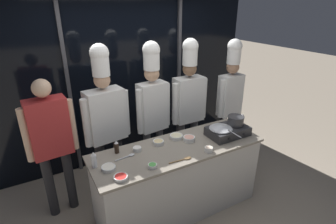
% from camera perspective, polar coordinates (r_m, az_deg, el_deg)
% --- Properties ---
extents(ground_plane, '(24.00, 24.00, 0.00)m').
position_cam_1_polar(ground_plane, '(3.62, 2.05, -19.99)').
color(ground_plane, gray).
extents(window_wall_back, '(4.25, 0.09, 2.70)m').
position_cam_1_polar(window_wall_back, '(4.18, -8.64, 7.26)').
color(window_wall_back, black).
rests_on(window_wall_back, ground_plane).
extents(demo_counter, '(2.05, 0.70, 0.90)m').
position_cam_1_polar(demo_counter, '(3.33, 2.16, -14.29)').
color(demo_counter, beige).
rests_on(demo_counter, ground_plane).
extents(portable_stove, '(0.51, 0.33, 0.12)m').
position_cam_1_polar(portable_stove, '(3.39, 12.88, -4.04)').
color(portable_stove, '#28282B').
rests_on(portable_stove, demo_counter).
extents(frying_pan, '(0.29, 0.50, 0.05)m').
position_cam_1_polar(frying_pan, '(3.27, 11.51, -3.22)').
color(frying_pan, '#ADAFB5').
rests_on(frying_pan, portable_stove).
extents(stock_pot, '(0.23, 0.21, 0.11)m').
position_cam_1_polar(stock_pot, '(3.41, 14.54, -1.72)').
color(stock_pot, '#333335').
rests_on(stock_pot, portable_stove).
extents(squeeze_bottle_clear, '(0.05, 0.05, 0.18)m').
position_cam_1_polar(squeeze_bottle_clear, '(2.79, -15.81, -9.99)').
color(squeeze_bottle_clear, white).
rests_on(squeeze_bottle_clear, demo_counter).
extents(squeeze_bottle_soy, '(0.05, 0.05, 0.15)m').
position_cam_1_polar(squeeze_bottle_soy, '(2.99, -11.15, -7.49)').
color(squeeze_bottle_soy, '#332319').
rests_on(squeeze_bottle_soy, demo_counter).
extents(prep_bowl_bell_pepper, '(0.14, 0.14, 0.03)m').
position_cam_1_polar(prep_bowl_bell_pepper, '(2.61, -10.25, -13.78)').
color(prep_bowl_bell_pepper, white).
rests_on(prep_bowl_bell_pepper, demo_counter).
extents(prep_bowl_shrimp, '(0.15, 0.15, 0.06)m').
position_cam_1_polar(prep_bowl_shrimp, '(3.20, 4.61, -5.76)').
color(prep_bowl_shrimp, white).
rests_on(prep_bowl_shrimp, demo_counter).
extents(prep_bowl_ginger, '(0.13, 0.13, 0.05)m').
position_cam_1_polar(prep_bowl_ginger, '(3.12, -2.11, -6.56)').
color(prep_bowl_ginger, white).
rests_on(prep_bowl_ginger, demo_counter).
extents(prep_bowl_chicken, '(0.09, 0.09, 0.06)m').
position_cam_1_polar(prep_bowl_chicken, '(3.01, 8.85, -7.98)').
color(prep_bowl_chicken, white).
rests_on(prep_bowl_chicken, demo_counter).
extents(prep_bowl_rice, '(0.10, 0.10, 0.05)m').
position_cam_1_polar(prep_bowl_rice, '(3.01, -6.74, -7.95)').
color(prep_bowl_rice, white).
rests_on(prep_bowl_rice, demo_counter).
extents(prep_bowl_noodles, '(0.16, 0.16, 0.04)m').
position_cam_1_polar(prep_bowl_noodles, '(3.25, 1.82, -5.30)').
color(prep_bowl_noodles, white).
rests_on(prep_bowl_noodles, demo_counter).
extents(prep_bowl_garlic, '(0.15, 0.15, 0.04)m').
position_cam_1_polar(prep_bowl_garlic, '(2.76, -12.82, -11.72)').
color(prep_bowl_garlic, white).
rests_on(prep_bowl_garlic, demo_counter).
extents(prep_bowl_scallions, '(0.09, 0.09, 0.04)m').
position_cam_1_polar(prep_bowl_scallions, '(2.72, -3.40, -11.58)').
color(prep_bowl_scallions, white).
rests_on(prep_bowl_scallions, demo_counter).
extents(serving_spoon_slotted, '(0.26, 0.06, 0.02)m').
position_cam_1_polar(serving_spoon_slotted, '(2.85, 3.66, -10.15)').
color(serving_spoon_slotted, olive).
rests_on(serving_spoon_slotted, demo_counter).
extents(serving_spoon_solid, '(0.24, 0.06, 0.02)m').
position_cam_1_polar(serving_spoon_solid, '(2.93, -8.54, -9.43)').
color(serving_spoon_solid, '#B2B5BA').
rests_on(serving_spoon_solid, demo_counter).
extents(person_guest, '(0.56, 0.26, 1.73)m').
position_cam_1_polar(person_guest, '(3.25, -24.10, -5.00)').
color(person_guest, '#232326').
rests_on(person_guest, ground_plane).
extents(chef_head, '(0.61, 0.31, 2.03)m').
position_cam_1_polar(chef_head, '(3.36, -13.43, -0.64)').
color(chef_head, '#232326').
rests_on(chef_head, ground_plane).
extents(chef_sous, '(0.51, 0.25, 2.02)m').
position_cam_1_polar(chef_sous, '(3.52, -3.38, 1.94)').
color(chef_sous, '#4C4C51').
rests_on(chef_sous, ground_plane).
extents(chef_line, '(0.57, 0.23, 2.02)m').
position_cam_1_polar(chef_line, '(3.82, 4.54, 3.04)').
color(chef_line, '#4C4C51').
rests_on(chef_line, ground_plane).
extents(chef_pastry, '(0.49, 0.22, 1.97)m').
position_cam_1_polar(chef_pastry, '(4.16, 13.46, 4.36)').
color(chef_pastry, '#232326').
rests_on(chef_pastry, ground_plane).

